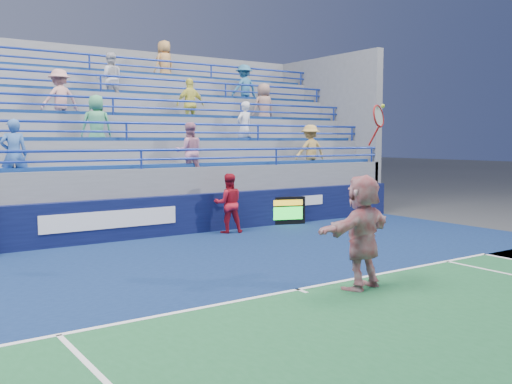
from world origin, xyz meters
TOP-DOWN VIEW (x-y plane):
  - ground at (0.00, 0.00)m, footprint 120.00×120.00m
  - sponsor_wall at (0.00, 6.50)m, footprint 18.00×0.32m
  - bleacher_stand at (0.00, 10.27)m, footprint 18.00×5.60m
  - serve_speed_board at (4.56, 6.29)m, footprint 1.23×0.53m
  - tennis_player at (1.01, -0.53)m, footprint 1.96×0.93m
  - ball_girl at (2.28, 5.97)m, footprint 0.99×0.88m

SIDE VIEW (x-z plane):
  - ground at x=0.00m, z-range 0.00..0.00m
  - serve_speed_board at x=4.56m, z-range 0.00..0.87m
  - sponsor_wall at x=0.00m, z-range 0.00..1.10m
  - ball_girl at x=2.28m, z-range 0.00..1.69m
  - tennis_player at x=1.01m, z-range -0.61..2.64m
  - bleacher_stand at x=0.00m, z-range -1.52..4.61m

